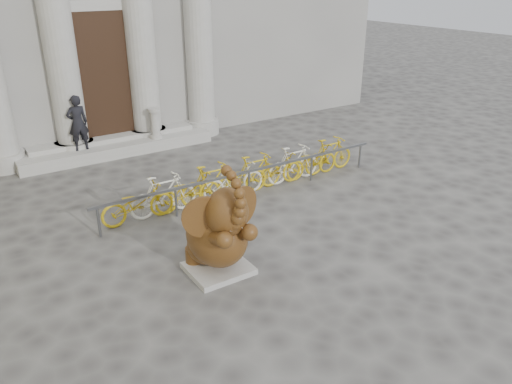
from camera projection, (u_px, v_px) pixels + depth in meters
ground at (302, 306)px, 8.55m from camera, size 80.00×80.00×0.00m
entrance_steps at (118, 147)px, 15.67m from camera, size 6.00×1.20×0.36m
elephant_statue at (218, 234)px, 9.18m from camera, size 1.53×1.68×2.28m
bike_rack at (243, 176)px, 12.65m from camera, size 8.00×0.53×1.00m
pedestrian at (78, 123)px, 14.59m from camera, size 0.62×0.42×1.65m
balustrade_post at (155, 125)px, 15.78m from camera, size 0.39×0.39×0.96m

